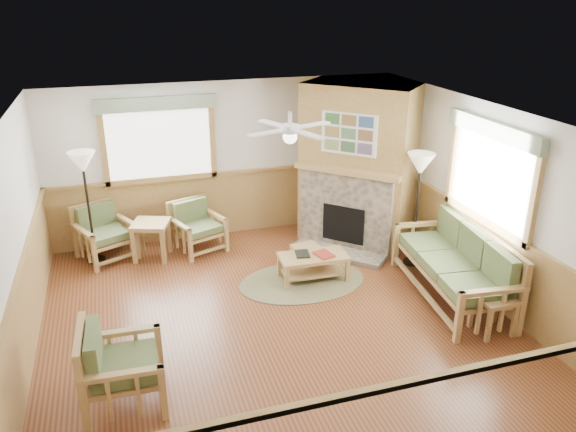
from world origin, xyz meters
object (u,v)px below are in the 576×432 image
object	(u,v)px
coffee_table	(313,267)
end_table_chairs	(152,240)
armchair_back_right	(198,227)
armchair_left	(123,365)
floor_lamp_left	(89,208)
armchair_back_left	(105,233)
footstool	(307,257)
end_table_sofa	(493,314)
floor_lamp_right	(417,210)
sofa	(452,264)

from	to	relation	value
coffee_table	end_table_chairs	distance (m)	2.69
armchair_back_right	armchair_left	world-z (taller)	armchair_left
coffee_table	floor_lamp_left	bearing A→B (deg)	154.65
armchair_back_left	coffee_table	world-z (taller)	armchair_back_left
armchair_back_right	footstool	size ratio (longest dim) A/B	2.03
end_table_sofa	footstool	distance (m)	2.92
floor_lamp_right	armchair_left	bearing A→B (deg)	-156.08
sofa	armchair_back_left	size ratio (longest dim) A/B	2.53
coffee_table	end_table_chairs	xyz separation A→B (m)	(-2.24, 1.48, 0.11)
footstool	floor_lamp_right	world-z (taller)	floor_lamp_right
sofa	floor_lamp_right	xyz separation A→B (m)	(0.02, 1.10, 0.40)
armchair_back_right	end_table_sofa	bearing A→B (deg)	-68.87
end_table_sofa	floor_lamp_right	size ratio (longest dim) A/B	0.28
armchair_back_left	floor_lamp_left	xyz separation A→B (m)	(-0.19, -0.04, 0.48)
coffee_table	floor_lamp_right	distance (m)	1.85
sofa	floor_lamp_right	world-z (taller)	floor_lamp_right
end_table_chairs	footstool	world-z (taller)	end_table_chairs
floor_lamp_left	floor_lamp_right	bearing A→B (deg)	-18.30
end_table_chairs	armchair_back_right	bearing A→B (deg)	5.73
armchair_back_left	armchair_left	bearing A→B (deg)	-112.65
armchair_back_left	coffee_table	xyz separation A→B (m)	(2.95, -1.69, -0.24)
armchair_left	end_table_chairs	world-z (taller)	armchair_left
end_table_chairs	footstool	size ratio (longest dim) A/B	1.53
end_table_sofa	floor_lamp_left	xyz separation A→B (m)	(-4.84, 3.64, 0.66)
end_table_chairs	end_table_sofa	bearing A→B (deg)	-41.41
end_table_sofa	footstool	xyz separation A→B (m)	(-1.67, 2.39, -0.08)
end_table_sofa	floor_lamp_right	distance (m)	2.14
armchair_back_left	armchair_back_right	xyz separation A→B (m)	(1.48, -0.13, -0.02)
sofa	armchair_back_right	bearing A→B (deg)	-123.00
coffee_table	floor_lamp_right	bearing A→B (deg)	3.74
coffee_table	floor_lamp_left	distance (m)	3.62
armchair_left	floor_lamp_right	size ratio (longest dim) A/B	0.50
armchair_left	floor_lamp_left	world-z (taller)	floor_lamp_left
armchair_back_left	end_table_chairs	world-z (taller)	armchair_back_left
armchair_back_right	end_table_chairs	xyz separation A→B (m)	(-0.76, -0.08, -0.10)
floor_lamp_right	footstool	bearing A→B (deg)	168.05
armchair_back_right	end_table_sofa	distance (m)	4.77
armchair_back_left	footstool	size ratio (longest dim) A/B	2.15
armchair_left	footstool	xyz separation A→B (m)	(2.84, 2.35, -0.28)
footstool	sofa	bearing A→B (deg)	-41.50
armchair_back_right	end_table_chairs	world-z (taller)	armchair_back_right
coffee_table	floor_lamp_left	world-z (taller)	floor_lamp_left
end_table_chairs	coffee_table	bearing A→B (deg)	-33.48
armchair_back_right	coffee_table	size ratio (longest dim) A/B	0.82
sofa	floor_lamp_left	size ratio (longest dim) A/B	1.21
armchair_back_left	end_table_sofa	bearing A→B (deg)	-63.34
end_table_sofa	armchair_back_left	bearing A→B (deg)	141.64
floor_lamp_left	coffee_table	bearing A→B (deg)	-27.65
armchair_back_left	end_table_sofa	world-z (taller)	armchair_back_left
end_table_sofa	footstool	size ratio (longest dim) A/B	1.24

